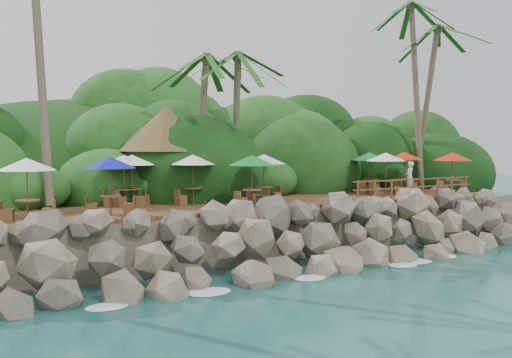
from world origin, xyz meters
TOP-DOWN VIEW (x-y plane):
  - ground at (0.00, 0.00)m, footprint 140.00×140.00m
  - land_base at (0.00, 16.00)m, footprint 32.00×25.20m
  - jungle_hill at (0.00, 23.50)m, footprint 44.80×28.00m
  - seawall at (0.00, 2.00)m, footprint 29.00×4.00m
  - terrace at (0.00, 6.00)m, footprint 26.00×5.00m
  - jungle_foliage at (0.00, 15.00)m, footprint 44.00×16.00m
  - foam_line at (0.00, 0.30)m, footprint 25.20×0.80m
  - palapa at (-3.05, 9.50)m, footprint 4.84×4.84m
  - dining_clusters at (0.27, 6.08)m, footprint 24.41×5.30m
  - railing at (8.11, 3.65)m, footprint 8.30×0.10m
  - waiter at (9.95, 5.80)m, footprint 0.76×0.64m

SIDE VIEW (x-z plane):
  - ground at x=0.00m, z-range 0.00..0.00m
  - jungle_hill at x=0.00m, z-range -7.70..7.70m
  - jungle_foliage at x=0.00m, z-range -6.00..6.00m
  - foam_line at x=0.00m, z-range 0.00..0.06m
  - land_base at x=0.00m, z-range 0.00..2.10m
  - seawall at x=0.00m, z-range 0.00..2.30m
  - terrace at x=0.00m, z-range 2.10..2.30m
  - railing at x=8.11m, z-range 2.41..3.41m
  - waiter at x=9.95m, z-range 2.30..4.07m
  - dining_clusters at x=0.27m, z-range 3.05..5.32m
  - palapa at x=-3.05m, z-range 3.49..8.09m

